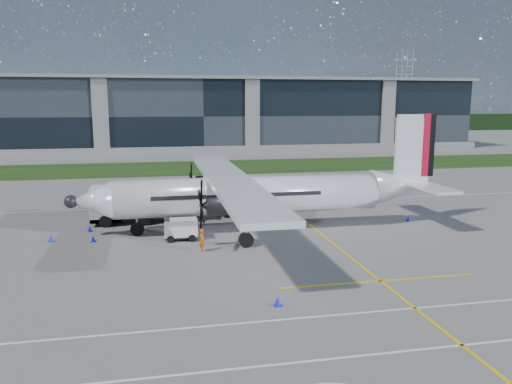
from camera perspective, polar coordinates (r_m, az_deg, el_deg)
ground at (r=73.16m, az=-3.68°, el=2.08°), size 400.00×400.00×0.00m
grass_strip at (r=81.03m, az=-4.44°, el=2.87°), size 400.00×18.00×0.04m
terminal_building at (r=112.24m, az=-6.49°, el=8.70°), size 120.00×20.00×15.00m
tree_line at (r=172.22m, az=-8.20°, el=7.66°), size 400.00×6.00×6.00m
pylon_east at (r=204.99m, az=16.47°, el=11.09°), size 9.00×4.60×30.00m
yellow_taxiway_centerline at (r=44.85m, az=5.31°, el=-3.11°), size 0.20×70.00×0.01m
white_lane_line at (r=22.69m, az=15.84°, el=-17.18°), size 90.00×0.15×0.01m
turboprop_aircraft at (r=40.28m, az=0.76°, el=2.19°), size 30.13×31.25×9.37m
fuel_tanker_truck at (r=44.44m, az=-13.67°, el=-1.23°), size 9.15×2.97×3.43m
baggage_tug at (r=38.36m, az=-8.59°, el=-4.25°), size 2.66×1.60×1.60m
ground_crew_person at (r=35.16m, az=-6.17°, el=-5.31°), size 0.65×0.83×1.87m
safety_cone_nose_stbd at (r=42.60m, az=-18.49°, el=-3.98°), size 0.36×0.36×0.50m
safety_cone_fwd at (r=40.52m, az=-22.41°, el=-4.95°), size 0.36×0.36×0.50m
safety_cone_portwing at (r=26.17m, az=2.50°, el=-12.38°), size 0.36×0.36×0.50m
safety_cone_stbdwing at (r=55.02m, az=-6.05°, el=-0.38°), size 0.36×0.36×0.50m
safety_cone_nose_port at (r=39.43m, az=-18.14°, el=-5.08°), size 0.36×0.36×0.50m
safety_cone_tail at (r=46.02m, az=17.03°, el=-2.87°), size 0.36×0.36×0.50m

